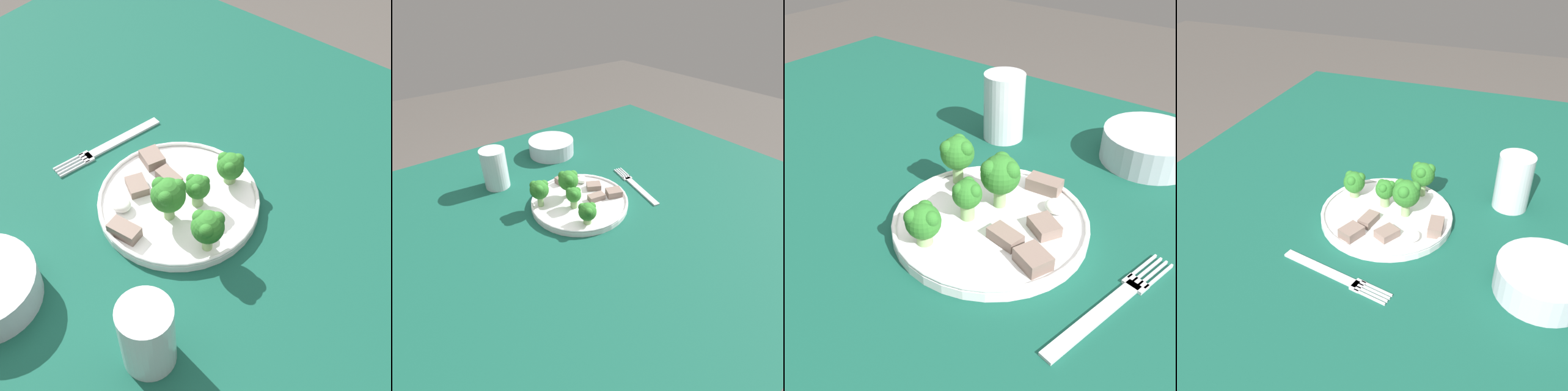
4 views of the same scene
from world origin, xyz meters
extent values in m
cube|color=#114738|center=(0.00, 0.00, 0.76)|extent=(1.34, 0.96, 0.03)
cylinder|color=brown|center=(0.61, -0.42, 0.37)|extent=(0.06, 0.06, 0.74)
cylinder|color=white|center=(0.05, 0.02, 0.78)|extent=(0.24, 0.24, 0.01)
torus|color=white|center=(0.05, 0.02, 0.79)|extent=(0.24, 0.24, 0.01)
cube|color=silver|center=(0.21, -0.03, 0.77)|extent=(0.04, 0.14, 0.00)
cube|color=silver|center=(0.23, 0.04, 0.77)|extent=(0.03, 0.02, 0.00)
cube|color=silver|center=(0.24, 0.06, 0.77)|extent=(0.01, 0.05, 0.00)
cube|color=silver|center=(0.23, 0.06, 0.77)|extent=(0.01, 0.05, 0.00)
cube|color=silver|center=(0.23, 0.06, 0.77)|extent=(0.01, 0.05, 0.00)
cube|color=silver|center=(0.22, 0.07, 0.77)|extent=(0.01, 0.05, 0.00)
cylinder|color=silver|center=(-0.07, 0.22, 0.83)|extent=(0.06, 0.06, 0.11)
cylinder|color=silver|center=(-0.07, 0.22, 0.80)|extent=(0.05, 0.05, 0.06)
cylinder|color=#7FA866|center=(0.02, 0.01, 0.80)|extent=(0.02, 0.02, 0.02)
sphere|color=#286B23|center=(0.02, 0.01, 0.82)|extent=(0.04, 0.04, 0.04)
sphere|color=#286B23|center=(0.03, 0.01, 0.83)|extent=(0.02, 0.02, 0.02)
sphere|color=#286B23|center=(0.02, 0.02, 0.83)|extent=(0.02, 0.02, 0.02)
sphere|color=#286B23|center=(0.02, 0.00, 0.83)|extent=(0.02, 0.02, 0.02)
cylinder|color=#7FA866|center=(0.04, 0.05, 0.80)|extent=(0.02, 0.02, 0.03)
sphere|color=#286B23|center=(0.04, 0.05, 0.83)|extent=(0.05, 0.05, 0.05)
sphere|color=#286B23|center=(0.05, 0.05, 0.84)|extent=(0.02, 0.02, 0.02)
sphere|color=#286B23|center=(0.03, 0.07, 0.84)|extent=(0.02, 0.02, 0.02)
sphere|color=#286B23|center=(0.03, 0.04, 0.84)|extent=(0.02, 0.02, 0.02)
cylinder|color=#7FA866|center=(-0.04, 0.06, 0.80)|extent=(0.01, 0.01, 0.03)
sphere|color=#286B23|center=(-0.04, 0.06, 0.83)|extent=(0.04, 0.04, 0.04)
sphere|color=#286B23|center=(-0.02, 0.06, 0.84)|extent=(0.02, 0.02, 0.02)
sphere|color=#286B23|center=(-0.04, 0.07, 0.84)|extent=(0.02, 0.02, 0.02)
sphere|color=#286B23|center=(-0.04, 0.05, 0.84)|extent=(0.02, 0.02, 0.02)
cylinder|color=#7FA866|center=(0.01, -0.06, 0.79)|extent=(0.02, 0.02, 0.02)
sphere|color=#286B23|center=(0.01, -0.06, 0.81)|extent=(0.04, 0.04, 0.04)
sphere|color=#286B23|center=(0.03, -0.06, 0.82)|extent=(0.02, 0.02, 0.02)
sphere|color=#286B23|center=(0.01, -0.05, 0.82)|extent=(0.02, 0.02, 0.02)
sphere|color=#286B23|center=(0.01, -0.07, 0.82)|extent=(0.02, 0.02, 0.02)
cube|color=#756056|center=(0.07, 0.12, 0.79)|extent=(0.05, 0.03, 0.02)
cube|color=#756056|center=(0.08, 0.00, 0.79)|extent=(0.04, 0.03, 0.01)
cube|color=#756056|center=(0.13, -0.01, 0.79)|extent=(0.04, 0.04, 0.02)
cube|color=#756056|center=(0.11, 0.04, 0.79)|extent=(0.04, 0.04, 0.01)
ellipsoid|color=white|center=(0.10, 0.08, 0.79)|extent=(0.03, 0.03, 0.02)
camera|label=1|loc=(-0.29, 0.41, 1.39)|focal=50.00mm
camera|label=2|loc=(-0.30, -0.47, 1.22)|focal=28.00mm
camera|label=3|loc=(0.30, -0.33, 1.13)|focal=42.00mm
camera|label=4|loc=(0.68, 0.23, 1.26)|focal=42.00mm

